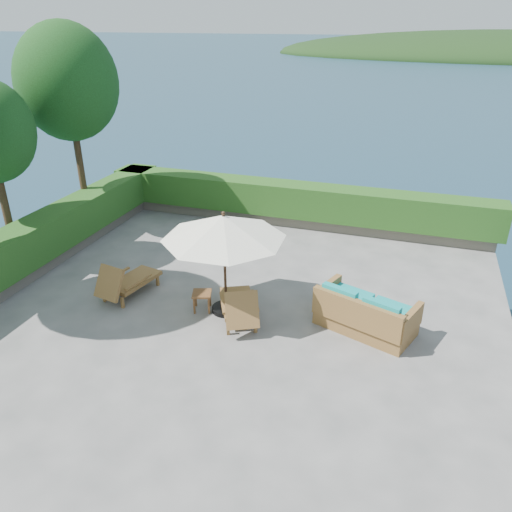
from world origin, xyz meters
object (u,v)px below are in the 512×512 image
(lounge_right, at_px, (239,305))
(side_table, at_px, (202,296))
(wicker_loveseat, at_px, (364,315))
(lounge_left, at_px, (126,281))
(patio_umbrella, at_px, (224,228))

(lounge_right, distance_m, side_table, 0.98)
(lounge_right, distance_m, wicker_loveseat, 2.68)
(lounge_right, xyz_separation_m, wicker_loveseat, (2.63, 0.49, -0.02))
(side_table, bearing_deg, lounge_right, -11.03)
(lounge_left, distance_m, side_table, 1.96)
(lounge_left, bearing_deg, patio_umbrella, 14.29)
(patio_umbrella, relative_size, lounge_right, 1.90)
(patio_umbrella, distance_m, wicker_loveseat, 3.49)
(patio_umbrella, height_order, side_table, patio_umbrella)
(side_table, bearing_deg, patio_umbrella, 13.39)
(lounge_left, height_order, wicker_loveseat, wicker_loveseat)
(side_table, bearing_deg, wicker_loveseat, 4.80)
(lounge_left, bearing_deg, side_table, 11.28)
(side_table, height_order, wicker_loveseat, wicker_loveseat)
(patio_umbrella, bearing_deg, lounge_right, -35.92)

